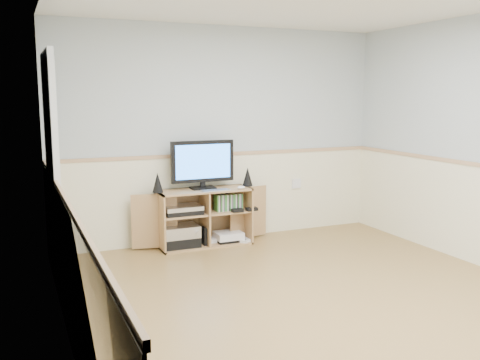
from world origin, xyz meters
The scene contains 11 objects.
room centered at (-0.06, 0.12, 1.22)m, with size 4.04×4.54×2.54m.
media_cabinet centered at (-0.31, 2.07, 0.33)m, with size 1.65×0.40×0.65m.
monitor centered at (-0.31, 2.07, 0.95)m, with size 0.74×0.18×0.55m.
speaker_left centered at (-0.84, 2.04, 0.76)m, with size 0.12×0.12×0.22m, color black.
speaker_right centered at (0.24, 2.04, 0.76)m, with size 0.12×0.12×0.22m, color black.
keyboard centered at (-0.22, 1.88, 0.66)m, with size 0.31×0.13×0.01m, color silver.
mouse centered at (0.09, 1.88, 0.67)m, with size 0.10×0.06×0.04m, color white.
av_components centered at (-0.59, 2.02, 0.22)m, with size 0.51×0.31×0.47m.
game_consoles centered at (-0.03, 2.01, 0.07)m, with size 0.45×0.30×0.11m.
game_cases centered at (-0.02, 2.00, 0.48)m, with size 0.32×0.14×0.19m, color #3F8C3F.
wall_outlet centered at (1.00, 2.23, 0.60)m, with size 0.12×0.03×0.12m, color white.
Camera 1 is at (-2.30, -3.62, 1.70)m, focal length 40.00 mm.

